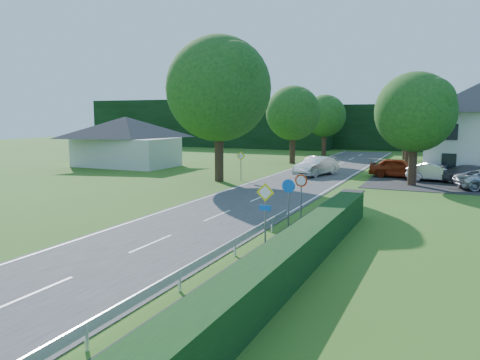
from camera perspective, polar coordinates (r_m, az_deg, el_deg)
The scene contains 29 objects.
ground at distance 15.74m, azimuth -23.71°, elevation -12.62°, with size 160.00×160.00×0.00m, color #385819.
road at distance 32.17m, azimuth 3.75°, elevation -1.63°, with size 7.00×80.00×0.04m, color #323134.
footpath at distance 14.28m, azimuth -3.48°, elevation -13.98°, with size 1.50×44.00×0.04m, color black.
parking_pad at distance 43.03m, azimuth 25.33°, elevation 0.04°, with size 14.00×16.00×0.04m, color black.
line_edge_left at distance 33.44m, azimuth -1.46°, elevation -1.21°, with size 0.12×80.00×0.01m, color white.
line_edge_right at distance 31.19m, azimuth 9.35°, elevation -1.98°, with size 0.12×80.00×0.01m, color white.
line_centre at distance 32.17m, azimuth 3.75°, elevation -1.59°, with size 0.12×80.00×0.01m, color white, non-canonical shape.
guardrail at distance 12.42m, azimuth -14.98°, elevation -16.08°, with size 0.12×26.00×0.69m, color white, non-canonical shape.
hedge_right at distance 11.74m, azimuth -1.31°, elevation -15.64°, with size 1.20×30.00×1.30m, color black.
tree_main at distance 37.83m, azimuth -2.61°, elevation 8.62°, with size 9.40×9.40×11.64m, color #144516, non-canonical shape.
tree_left_far at distance 52.27m, azimuth 6.45°, elevation 6.70°, with size 7.00×7.00×8.58m, color #144516, non-canonical shape.
tree_right_far at distance 51.87m, azimuth 19.96°, elevation 6.55°, with size 7.40×7.40×9.09m, color #144516, non-canonical shape.
tree_left_back at distance 63.67m, azimuth 10.25°, elevation 6.60°, with size 6.60×6.60×8.07m, color #144516, non-canonical shape.
tree_right_back at distance 59.94m, azimuth 19.59°, elevation 5.96°, with size 6.20×6.20×7.56m, color #144516, non-canonical shape.
tree_right_mid at distance 37.80m, azimuth 20.48°, elevation 5.81°, with size 7.00×7.00×8.58m, color #144516, non-canonical shape.
treeline_left at distance 81.72m, azimuth -4.24°, elevation 6.94°, with size 44.00×6.00×8.00m, color black.
treeline_right at distance 75.78m, azimuth 22.16°, elevation 5.93°, with size 30.00×5.00×7.00m, color black.
bungalow_left at distance 50.55m, azimuth -13.73°, elevation 4.70°, with size 11.00×6.50×5.20m.
streetlight at distance 39.82m, azimuth 20.07°, elevation 6.17°, with size 2.03×0.18×8.00m.
sign_priority_right at distance 19.29m, azimuth 3.10°, elevation -2.69°, with size 0.78×0.09×2.59m.
sign_roundabout at distance 22.10m, azimuth 5.94°, elevation -1.69°, with size 0.64×0.08×2.37m.
sign_speed_limit at distance 23.96m, azimuth 7.46°, elevation -0.74°, with size 0.64×0.11×2.37m.
sign_priority_left at distance 38.23m, azimuth 0.11°, elevation 2.47°, with size 0.78×0.09×2.44m.
moving_car at distance 41.93m, azimuth 9.26°, elevation 1.69°, with size 1.78×5.09×1.68m, color silver.
motorcycle at distance 41.28m, azimuth 7.90°, elevation 1.23°, with size 0.74×2.13×1.12m, color black.
parked_car_red at distance 42.43m, azimuth 18.73°, elevation 1.42°, with size 1.93×4.80×1.64m, color maroon.
parked_car_silver_a at distance 40.96m, azimuth 22.65°, elevation 0.87°, with size 1.53×4.38×1.44m, color silver.
parked_car_grey at distance 40.67m, azimuth 26.82°, elevation 0.57°, with size 1.99×4.89×1.42m, color #525156.
parasol at distance 44.90m, azimuth 23.30°, elevation 1.84°, with size 2.32×2.37×2.13m, color red.
Camera 1 is at (11.19, -9.69, 5.34)m, focal length 35.00 mm.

